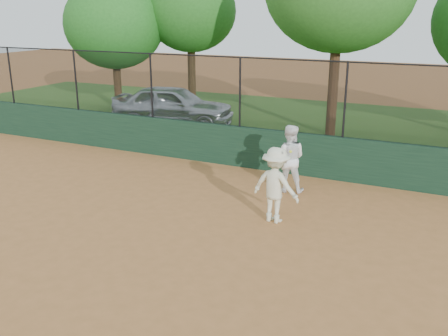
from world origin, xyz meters
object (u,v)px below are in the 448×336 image
at_px(player_second, 289,158).
at_px(tree_0, 114,24).
at_px(tree_1, 190,12).
at_px(player_main, 276,185).
at_px(parked_car, 173,106).

bearing_deg(player_second, tree_0, -47.20).
bearing_deg(tree_0, tree_1, 28.95).
distance_m(player_second, tree_1, 12.06).
distance_m(tree_0, tree_1, 3.45).
relative_size(tree_0, tree_1, 0.94).
distance_m(player_main, tree_1, 13.76).
xyz_separation_m(player_second, tree_1, (-7.59, 8.69, 3.51)).
bearing_deg(parked_car, player_second, -140.39).
height_order(parked_car, player_main, player_main).
bearing_deg(tree_1, player_second, -48.87).
bearing_deg(tree_0, player_second, -33.67).
bearing_deg(tree_0, parked_car, -24.43).
relative_size(parked_car, tree_1, 0.78).
height_order(player_second, tree_1, tree_1).
height_order(parked_car, player_second, player_second).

